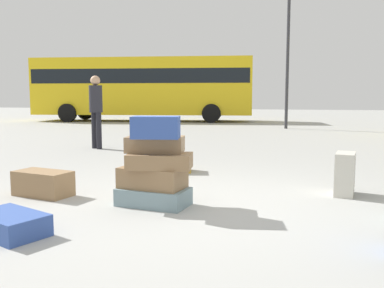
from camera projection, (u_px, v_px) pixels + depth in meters
ground_plane at (192, 208)px, 4.32m from camera, size 80.00×80.00×0.00m
suitcase_tower at (155, 168)px, 4.39m from camera, size 0.84×0.61×0.97m
suitcase_cream_left_side at (345, 174)px, 4.88m from camera, size 0.27×0.44×0.51m
suitcase_brown_foreground_far at (43, 183)px, 4.85m from camera, size 0.73×0.46×0.30m
suitcase_tan_foreground_near at (172, 163)px, 6.45m from camera, size 0.70×0.53×0.27m
suitcase_navy_behind_tower at (10, 224)px, 3.46m from camera, size 0.75×0.60×0.18m
person_bearded_onlooker at (96, 105)px, 9.32m from camera, size 0.31×0.30×1.67m
parked_bus at (143, 85)px, 20.85m from camera, size 11.21×4.42×3.15m
lamp_post at (289, 17)px, 15.25m from camera, size 0.36×0.36×6.45m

